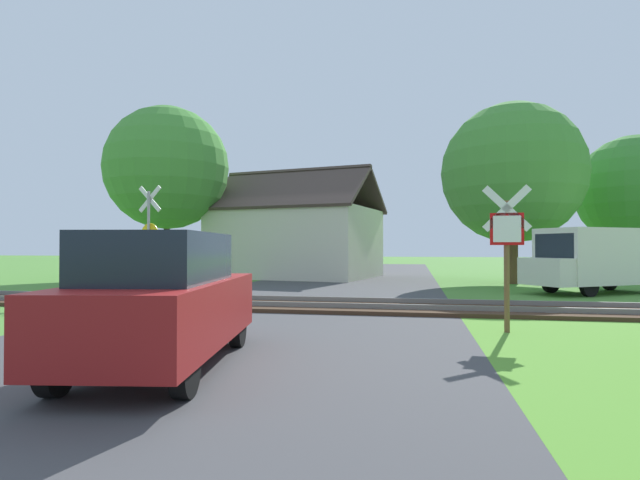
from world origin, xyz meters
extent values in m
plane|color=#4C8433|center=(0.00, 0.00, 0.00)|extent=(160.00, 160.00, 0.00)
cube|color=#424244|center=(0.00, 2.00, 0.00)|extent=(8.30, 80.00, 0.01)
cube|color=#422D1E|center=(0.00, 6.83, 0.05)|extent=(60.00, 2.60, 0.10)
cube|color=slate|center=(0.00, 7.54, 0.16)|extent=(60.00, 0.08, 0.12)
cube|color=slate|center=(0.00, 6.11, 0.16)|extent=(60.00, 0.08, 0.12)
cylinder|color=brown|center=(4.83, 3.74, 1.23)|extent=(0.10, 0.10, 2.47)
cube|color=red|center=(4.82, 3.67, 1.93)|extent=(0.60, 0.07, 0.60)
cube|color=white|center=(4.82, 3.65, 1.93)|extent=(0.49, 0.04, 0.49)
cube|color=white|center=(4.82, 3.67, 2.32)|extent=(0.88, 0.09, 0.88)
cube|color=white|center=(4.82, 3.67, 2.32)|extent=(0.88, 0.09, 0.88)
cylinder|color=#9E9EA5|center=(-5.32, 8.72, 1.71)|extent=(0.09, 0.09, 3.41)
cube|color=white|center=(-5.31, 8.78, 3.16)|extent=(0.87, 0.18, 0.88)
cube|color=white|center=(-5.31, 8.78, 3.16)|extent=(0.87, 0.18, 0.88)
cylinder|color=yellow|center=(-5.31, 8.79, 2.06)|extent=(0.64, 0.14, 0.64)
cube|color=beige|center=(-3.07, 20.00, 1.81)|extent=(8.96, 7.61, 3.62)
cube|color=#473833|center=(-3.37, 18.49, 4.64)|extent=(8.82, 5.04, 2.37)
cube|color=#473833|center=(-2.76, 21.52, 4.64)|extent=(8.82, 5.04, 2.37)
cube|color=brown|center=(-0.93, 19.58, 4.81)|extent=(0.59, 0.59, 1.10)
cylinder|color=#513823|center=(13.45, 19.95, 1.15)|extent=(0.36, 0.36, 2.31)
sphere|color=#3D8433|center=(13.45, 19.95, 4.28)|extent=(5.27, 5.27, 5.27)
cylinder|color=#513823|center=(7.38, 16.86, 1.28)|extent=(0.41, 0.41, 2.56)
sphere|color=#478E38|center=(7.38, 16.86, 4.85)|extent=(6.11, 6.11, 6.11)
cylinder|color=#513823|center=(-9.31, 17.51, 1.66)|extent=(0.30, 0.30, 3.31)
sphere|color=#478E38|center=(-9.31, 17.51, 5.66)|extent=(6.27, 6.27, 6.27)
cube|color=silver|center=(9.46, 12.69, 1.29)|extent=(4.57, 3.83, 1.90)
cube|color=silver|center=(7.38, 11.40, 0.79)|extent=(1.55, 1.90, 0.90)
cube|color=#19232D|center=(7.69, 11.60, 1.62)|extent=(0.89, 1.39, 0.85)
cube|color=navy|center=(8.96, 13.50, 0.96)|extent=(3.21, 2.01, 0.16)
cylinder|color=black|center=(7.84, 12.60, 0.34)|extent=(0.67, 0.51, 0.68)
cylinder|color=black|center=(8.66, 11.28, 0.34)|extent=(0.67, 0.51, 0.68)
cylinder|color=black|center=(10.26, 14.11, 0.34)|extent=(0.67, 0.51, 0.68)
cube|color=maroon|center=(-0.14, 0.07, 0.72)|extent=(2.22, 4.20, 0.84)
cube|color=#19232D|center=(-0.11, -0.12, 1.46)|extent=(1.71, 2.38, 0.64)
cylinder|color=black|center=(0.35, 1.52, 0.30)|extent=(0.27, 0.62, 0.60)
cylinder|color=black|center=(-1.04, 1.32, 0.30)|extent=(0.27, 0.62, 0.60)
cylinder|color=black|center=(0.75, -1.17, 0.30)|extent=(0.27, 0.62, 0.60)
cylinder|color=black|center=(-0.63, -1.37, 0.30)|extent=(0.27, 0.62, 0.60)
camera|label=1|loc=(3.12, -6.08, 1.59)|focal=28.00mm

